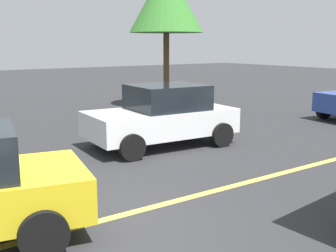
# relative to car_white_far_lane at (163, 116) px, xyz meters

# --- Properties ---
(ground_plane) EXTENTS (80.00, 80.00, 0.00)m
(ground_plane) POSITION_rel_car_white_far_lane_xyz_m (-4.03, -3.48, -0.81)
(ground_plane) COLOR #2D2D30
(lane_marking_centre) EXTENTS (28.00, 0.16, 0.01)m
(lane_marking_centre) POSITION_rel_car_white_far_lane_xyz_m (-1.03, -3.48, -0.80)
(lane_marking_centre) COLOR #E0D14C
(car_white_far_lane) EXTENTS (3.98, 2.26, 1.61)m
(car_white_far_lane) POSITION_rel_car_white_far_lane_xyz_m (0.00, 0.00, 0.00)
(car_white_far_lane) COLOR white
(car_white_far_lane) RESTS_ON ground_plane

